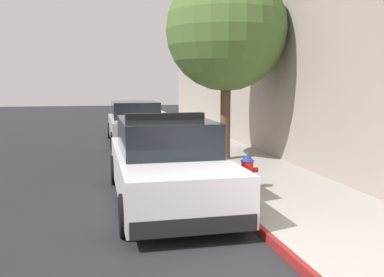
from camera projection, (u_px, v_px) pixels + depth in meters
The scene contains 8 objects.
ground_plane at pixel (23, 157), 13.65m from camera, with size 27.81×60.00×0.20m, color #232326.
sidewalk_pavement at pixel (205, 146), 14.93m from camera, with size 2.62×60.00×0.13m, color #9E9991.
curb_painted_edge at pixel (167, 147), 14.64m from camera, with size 0.08×60.00×0.13m, color maroon.
storefront_building at pixel (334, 45), 13.93m from camera, with size 5.53×26.52×6.92m.
police_cruiser at pixel (166, 163), 8.04m from camera, with size 1.94×4.84×1.68m.
parked_car_silver_ahead at pixel (135, 124), 15.99m from camera, with size 1.94×4.84×1.56m.
fire_hydrant at pixel (247, 171), 8.54m from camera, with size 0.44×0.40×0.76m.
street_tree at pixel (226, 31), 11.53m from camera, with size 3.28×3.28×5.16m.
Camera 1 is at (-2.36, -4.32, 2.23)m, focal length 39.97 mm.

